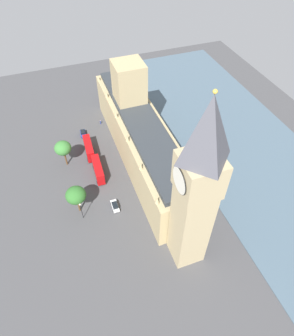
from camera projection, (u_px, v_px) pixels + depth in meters
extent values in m
plane|color=#424244|center=(137.00, 159.00, 104.40)|extent=(152.60, 152.60, 0.00)
cube|color=#475B6B|center=(234.00, 135.00, 113.41)|extent=(44.50, 137.34, 0.25)
cube|color=tan|center=(142.00, 142.00, 99.38)|extent=(13.96, 67.94, 15.15)
cube|color=tan|center=(130.00, 104.00, 102.03)|extent=(9.57, 9.57, 29.73)
cube|color=#2D3338|center=(142.00, 122.00, 93.31)|extent=(10.61, 65.23, 1.60)
cone|color=tan|center=(99.00, 78.00, 111.45)|extent=(1.20, 1.20, 2.02)
cone|color=tan|center=(107.00, 94.00, 103.34)|extent=(1.20, 1.20, 2.51)
cone|color=tan|center=(116.00, 114.00, 95.45)|extent=(1.20, 1.20, 2.39)
cone|color=tan|center=(127.00, 137.00, 87.47)|extent=(1.20, 1.20, 2.52)
cone|color=tan|center=(141.00, 166.00, 79.66)|extent=(1.20, 1.20, 2.20)
cone|color=tan|center=(157.00, 200.00, 71.76)|extent=(1.20, 1.20, 2.10)
cube|color=tan|center=(190.00, 225.00, 70.42)|extent=(7.43, 7.43, 26.38)
cube|color=tan|center=(199.00, 175.00, 57.61)|extent=(8.17, 8.17, 8.98)
cylinder|color=silver|center=(179.00, 181.00, 56.62)|extent=(0.25, 5.65, 5.65)
torus|color=black|center=(179.00, 181.00, 56.62)|extent=(0.24, 5.89, 5.89)
cylinder|color=silver|center=(190.00, 160.00, 60.36)|extent=(5.65, 0.25, 5.65)
torus|color=black|center=(190.00, 160.00, 60.36)|extent=(5.89, 0.24, 5.89)
pyramid|color=#4C4C54|center=(208.00, 129.00, 49.42)|extent=(8.17, 8.17, 13.61)
sphere|color=gold|center=(215.00, 92.00, 44.20)|extent=(0.80, 0.80, 0.80)
cube|color=navy|center=(83.00, 134.00, 112.95)|extent=(2.24, 4.45, 0.75)
cube|color=black|center=(83.00, 132.00, 112.59)|extent=(1.78, 2.54, 0.65)
cylinder|color=black|center=(86.00, 136.00, 112.45)|extent=(0.31, 0.70, 0.68)
cylinder|color=black|center=(81.00, 137.00, 112.16)|extent=(0.31, 0.70, 0.68)
cylinder|color=black|center=(85.00, 132.00, 114.29)|extent=(0.31, 0.70, 0.68)
cylinder|color=black|center=(81.00, 133.00, 113.99)|extent=(0.31, 0.70, 0.68)
cube|color=#B20C0F|center=(89.00, 148.00, 104.51)|extent=(3.00, 10.61, 4.20)
cube|color=black|center=(89.00, 148.00, 104.45)|extent=(3.04, 10.21, 0.70)
cylinder|color=black|center=(95.00, 159.00, 103.84)|extent=(0.40, 1.12, 1.10)
cylinder|color=black|center=(88.00, 160.00, 103.38)|extent=(0.40, 1.12, 1.10)
cylinder|color=black|center=(91.00, 145.00, 108.69)|extent=(0.40, 1.12, 1.10)
cylinder|color=black|center=(85.00, 146.00, 108.23)|extent=(0.40, 1.12, 1.10)
cube|color=#B20C0F|center=(98.00, 169.00, 97.41)|extent=(2.93, 10.59, 4.20)
cube|color=black|center=(98.00, 169.00, 97.35)|extent=(2.97, 10.20, 0.70)
cylinder|color=black|center=(93.00, 167.00, 101.11)|extent=(0.39, 1.11, 1.10)
cylinder|color=black|center=(100.00, 165.00, 101.58)|extent=(0.39, 1.11, 1.10)
cylinder|color=black|center=(97.00, 182.00, 96.27)|extent=(0.39, 1.11, 1.10)
cylinder|color=black|center=(104.00, 181.00, 96.75)|extent=(0.39, 1.11, 1.10)
cube|color=silver|center=(115.00, 206.00, 89.58)|extent=(1.91, 4.48, 0.75)
cube|color=black|center=(115.00, 205.00, 88.93)|extent=(1.58, 2.51, 0.65)
cylinder|color=black|center=(111.00, 204.00, 90.60)|extent=(0.26, 0.68, 0.68)
cylinder|color=black|center=(117.00, 202.00, 90.97)|extent=(0.26, 0.68, 0.68)
cylinder|color=black|center=(114.00, 211.00, 88.74)|extent=(0.26, 0.68, 0.68)
cylinder|color=black|center=(119.00, 210.00, 89.11)|extent=(0.26, 0.68, 0.68)
cylinder|color=navy|center=(101.00, 122.00, 117.87)|extent=(0.63, 0.63, 1.33)
sphere|color=tan|center=(100.00, 121.00, 117.29)|extent=(0.26, 0.26, 0.26)
cube|color=#336B60|center=(101.00, 122.00, 117.72)|extent=(0.30, 0.27, 0.24)
cylinder|color=brown|center=(66.00, 159.00, 100.79)|extent=(0.56, 0.56, 5.48)
ellipsoid|color=#387533|center=(63.00, 148.00, 97.31)|extent=(5.50, 5.50, 4.68)
cylinder|color=brown|center=(79.00, 205.00, 87.54)|extent=(0.56, 0.56, 5.11)
ellipsoid|color=#2D6628|center=(76.00, 195.00, 84.11)|extent=(5.83, 5.83, 4.96)
cylinder|color=black|center=(82.00, 211.00, 85.36)|extent=(0.18, 0.18, 6.14)
sphere|color=#F2EAC6|center=(80.00, 205.00, 82.93)|extent=(0.56, 0.56, 0.56)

